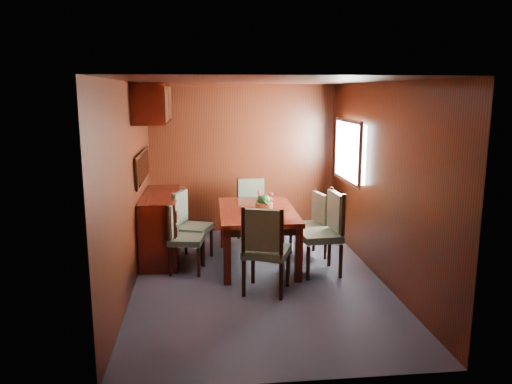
{
  "coord_description": "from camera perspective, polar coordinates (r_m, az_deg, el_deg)",
  "views": [
    {
      "loc": [
        -0.67,
        -5.81,
        2.29
      ],
      "look_at": [
        0.0,
        0.26,
        1.05
      ],
      "focal_mm": 35.0,
      "sensor_mm": 36.0,
      "label": 1
    }
  ],
  "objects": [
    {
      "name": "chair_left_near",
      "position": [
        6.46,
        -8.55,
        -4.67
      ],
      "size": [
        0.48,
        0.5,
        0.92
      ],
      "rotation": [
        0.0,
        0.0,
        -1.74
      ],
      "color": "black",
      "rests_on": "ground"
    },
    {
      "name": "sideboard",
      "position": [
        7.08,
        -10.79,
        -3.8
      ],
      "size": [
        0.48,
        1.4,
        0.9
      ],
      "primitive_type": "cube",
      "color": "#390D07",
      "rests_on": "ground"
    },
    {
      "name": "chair_left_far",
      "position": [
        6.88,
        -7.8,
        -3.38
      ],
      "size": [
        0.57,
        0.58,
        0.97
      ],
      "rotation": [
        0.0,
        0.0,
        -1.92
      ],
      "color": "black",
      "rests_on": "ground"
    },
    {
      "name": "chair_right_far",
      "position": [
        7.02,
        6.52,
        -3.3
      ],
      "size": [
        0.5,
        0.52,
        0.92
      ],
      "rotation": [
        0.0,
        0.0,
        1.79
      ],
      "color": "black",
      "rests_on": "ground"
    },
    {
      "name": "room_shell",
      "position": [
        6.21,
        -1.03,
        5.37
      ],
      "size": [
        3.06,
        4.52,
        2.41
      ],
      "color": "black",
      "rests_on": "ground"
    },
    {
      "name": "flower_centerpiece",
      "position": [
        6.7,
        0.95,
        -0.8
      ],
      "size": [
        0.25,
        0.25,
        0.25
      ],
      "color": "#BD6139",
      "rests_on": "dining_table"
    },
    {
      "name": "chair_foot",
      "position": [
        7.74,
        -0.38,
        -1.62
      ],
      "size": [
        0.53,
        0.51,
        0.97
      ],
      "rotation": [
        0.0,
        0.0,
        3.31
      ],
      "color": "black",
      "rests_on": "ground"
    },
    {
      "name": "ground",
      "position": [
        6.28,
        0.26,
        -9.91
      ],
      "size": [
        4.5,
        4.5,
        0.0
      ],
      "primitive_type": "plane",
      "color": "#313543",
      "rests_on": "ground"
    },
    {
      "name": "dining_table",
      "position": [
        6.66,
        0.14,
        -2.87
      ],
      "size": [
        1.02,
        1.61,
        0.75
      ],
      "rotation": [
        0.0,
        0.0,
        -0.02
      ],
      "color": "#390D07",
      "rests_on": "ground"
    },
    {
      "name": "chair_right_near",
      "position": [
        6.38,
        8.01,
        -4.08
      ],
      "size": [
        0.52,
        0.54,
        1.07
      ],
      "rotation": [
        0.0,
        0.0,
        1.65
      ],
      "color": "black",
      "rests_on": "ground"
    },
    {
      "name": "chair_head",
      "position": [
        5.66,
        1.03,
        -6.12
      ],
      "size": [
        0.63,
        0.62,
        1.04
      ],
      "rotation": [
        0.0,
        0.0,
        -0.36
      ],
      "color": "black",
      "rests_on": "ground"
    }
  ]
}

